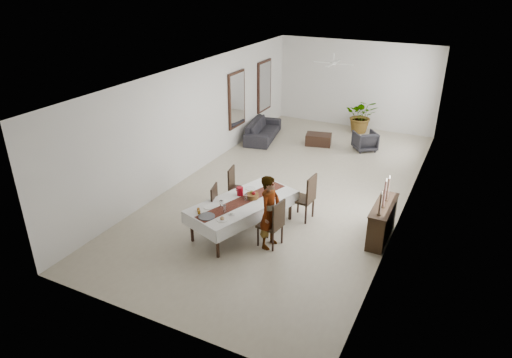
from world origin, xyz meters
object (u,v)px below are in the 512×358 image
object	(u,v)px
woman	(270,212)
sofa	(263,130)
sideboard_body	(382,222)
red_pitcher	(240,191)
dining_table_top	(243,202)

from	to	relation	value
woman	sofa	bearing A→B (deg)	33.07
sideboard_body	sofa	bearing A→B (deg)	137.77
red_pitcher	sideboard_body	xyz separation A→B (m)	(3.13, 0.85, -0.45)
dining_table_top	red_pitcher	xyz separation A→B (m)	(-0.19, 0.22, 0.14)
sideboard_body	sofa	xyz separation A→B (m)	(-5.25, 4.77, -0.09)
dining_table_top	sideboard_body	distance (m)	3.15
dining_table_top	red_pitcher	world-z (taller)	red_pitcher
red_pitcher	sofa	world-z (taller)	red_pitcher
red_pitcher	woman	world-z (taller)	woman
woman	sideboard_body	xyz separation A→B (m)	(2.11, 1.40, -0.42)
red_pitcher	dining_table_top	bearing A→B (deg)	-49.74
dining_table_top	red_pitcher	size ratio (longest dim) A/B	12.00
woman	red_pitcher	bearing A→B (deg)	67.81
dining_table_top	woman	size ratio (longest dim) A/B	1.44
woman	sofa	world-z (taller)	woman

